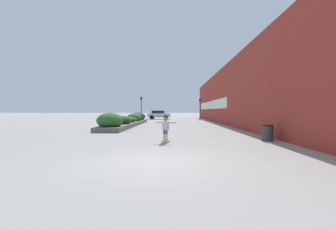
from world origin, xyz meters
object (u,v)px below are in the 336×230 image
object	(u,v)px
trash_bin	(267,133)
car_center_left	(236,114)
car_leftmost	(159,115)
traffic_light_left	(141,104)
skateboard	(165,141)
skateboarder	(165,126)
traffic_light_right	(200,106)

from	to	relation	value
trash_bin	car_center_left	distance (m)	33.86
car_leftmost	traffic_light_left	bearing A→B (deg)	-36.14
car_leftmost	traffic_light_left	distance (m)	4.77
skateboard	skateboarder	size ratio (longest dim) A/B	0.62
car_leftmost	car_center_left	size ratio (longest dim) A/B	0.88
car_center_left	traffic_light_right	distance (m)	11.09
skateboard	trash_bin	distance (m)	5.23
skateboard	car_leftmost	xyz separation A→B (m)	(-2.38, 29.43, 0.75)
car_leftmost	skateboard	bearing A→B (deg)	4.63
skateboarder	car_center_left	xyz separation A→B (m)	(12.50, 33.94, 0.02)
skateboard	car_center_left	xyz separation A→B (m)	(12.50, 33.94, 0.72)
trash_bin	car_leftmost	xyz separation A→B (m)	(-7.53, 28.53, 0.42)
trash_bin	traffic_light_left	size ratio (longest dim) A/B	0.21
car_center_left	traffic_light_left	bearing A→B (deg)	-65.15
skateboarder	traffic_light_left	world-z (taller)	traffic_light_left
skateboard	car_leftmost	bearing A→B (deg)	115.54
traffic_light_right	traffic_light_left	bearing A→B (deg)	-177.07
skateboarder	trash_bin	distance (m)	5.23
skateboarder	traffic_light_left	xyz separation A→B (m)	(-5.01, 25.84, 1.77)
skateboard	skateboarder	bearing A→B (deg)	-159.09
skateboard	car_leftmost	size ratio (longest dim) A/B	0.17
traffic_light_left	traffic_light_right	distance (m)	9.61
skateboarder	traffic_light_left	size ratio (longest dim) A/B	0.30
car_leftmost	traffic_light_right	world-z (taller)	traffic_light_right
skateboard	trash_bin	world-z (taller)	trash_bin
car_center_left	traffic_light_right	bearing A→B (deg)	-46.08
car_center_left	car_leftmost	bearing A→B (deg)	-73.12
skateboard	car_center_left	size ratio (longest dim) A/B	0.15
car_leftmost	traffic_light_right	bearing A→B (deg)	66.05
traffic_light_left	car_center_left	bearing A→B (deg)	24.85
trash_bin	traffic_light_left	xyz separation A→B (m)	(-10.15, 24.94, 2.14)
trash_bin	car_leftmost	bearing A→B (deg)	104.78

